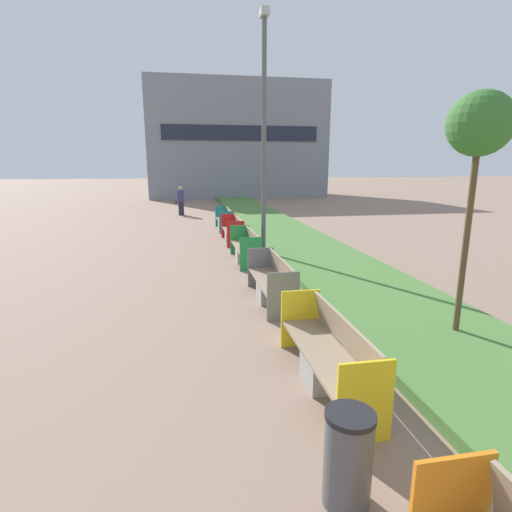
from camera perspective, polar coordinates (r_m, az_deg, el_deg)
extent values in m
cube|color=#4C7A38|center=(10.22, 13.59, -3.21)|extent=(2.80, 120.00, 0.18)
cube|color=gray|center=(37.87, -2.99, 15.99)|extent=(15.25, 7.61, 9.75)
cube|color=#1E2333|center=(34.09, -2.13, 17.15)|extent=(12.81, 0.08, 1.20)
cube|color=#9E9B96|center=(5.59, 9.78, -15.74)|extent=(0.52, 0.60, 0.42)
cube|color=gray|center=(5.48, 9.87, -13.63)|extent=(0.58, 2.32, 0.05)
cube|color=gray|center=(5.47, 12.69, -10.82)|extent=(0.14, 2.22, 0.48)
cube|color=yellow|center=(4.53, 15.27, -19.63)|extent=(0.62, 0.04, 0.94)
cube|color=yellow|center=(6.49, 6.30, -8.87)|extent=(0.62, 0.04, 0.94)
cube|color=#9E9B96|center=(8.60, 2.07, -5.12)|extent=(0.52, 0.60, 0.42)
cube|color=gray|center=(8.53, 2.08, -3.65)|extent=(0.58, 2.18, 0.05)
cube|color=gray|center=(8.52, 3.87, -1.86)|extent=(0.14, 2.10, 0.48)
cube|color=slate|center=(7.49, 3.91, -5.80)|extent=(0.62, 0.04, 0.94)
cube|color=slate|center=(9.57, 0.67, -1.59)|extent=(0.62, 0.04, 0.94)
cube|color=#9E9B96|center=(12.04, -1.60, 0.17)|extent=(0.52, 0.60, 0.42)
cube|color=gray|center=(11.99, -1.61, 1.24)|extent=(0.58, 2.16, 0.05)
cube|color=gray|center=(11.99, -0.34, 2.52)|extent=(0.14, 2.07, 0.48)
cube|color=#238C3D|center=(10.93, -0.74, 0.26)|extent=(0.62, 0.04, 0.94)
cube|color=#238C3D|center=(13.06, -2.34, 2.35)|extent=(0.62, 0.04, 0.94)
cube|color=#9E9B96|center=(15.09, -3.41, 2.77)|extent=(0.52, 0.60, 0.42)
cube|color=gray|center=(15.05, -3.42, 3.63)|extent=(0.58, 2.01, 0.05)
cube|color=gray|center=(15.04, -2.41, 4.65)|extent=(0.14, 1.93, 0.48)
cube|color=red|center=(14.04, -2.91, 3.09)|extent=(0.62, 0.04, 0.94)
cube|color=red|center=(16.05, -3.86, 4.33)|extent=(0.62, 0.04, 0.94)
cube|color=#9E9B96|center=(18.04, -4.56, 4.43)|extent=(0.52, 0.60, 0.42)
cube|color=gray|center=(18.00, -4.58, 5.15)|extent=(0.58, 2.03, 0.05)
cube|color=gray|center=(18.00, -3.73, 6.01)|extent=(0.14, 1.95, 0.48)
cube|color=#197A7F|center=(16.98, -4.22, 4.80)|extent=(0.62, 0.04, 0.94)
cube|color=#197A7F|center=(19.02, -4.89, 5.67)|extent=(0.62, 0.04, 0.94)
cylinder|color=#4C4F51|center=(3.90, 12.98, -26.65)|extent=(0.41, 0.41, 0.82)
cylinder|color=black|center=(3.64, 13.35, -21.35)|extent=(0.43, 0.43, 0.05)
cylinder|color=#56595B|center=(12.26, 1.13, 15.59)|extent=(0.14, 0.14, 6.87)
cube|color=#B2B5BA|center=(12.91, 1.21, 31.47)|extent=(0.24, 0.44, 0.20)
cylinder|color=brown|center=(7.18, 27.74, 1.23)|extent=(0.10, 0.10, 3.20)
sphere|color=#38702D|center=(7.09, 29.38, 16.16)|extent=(0.97, 0.97, 0.97)
cube|color=#232633|center=(23.56, -10.63, 6.72)|extent=(0.30, 0.22, 0.79)
cube|color=navy|center=(23.49, -10.71, 8.45)|extent=(0.38, 0.24, 0.64)
sphere|color=tan|center=(23.46, -10.75, 9.50)|extent=(0.22, 0.22, 0.22)
cube|color=#232328|center=(23.53, -11.36, 7.55)|extent=(0.12, 0.20, 0.18)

